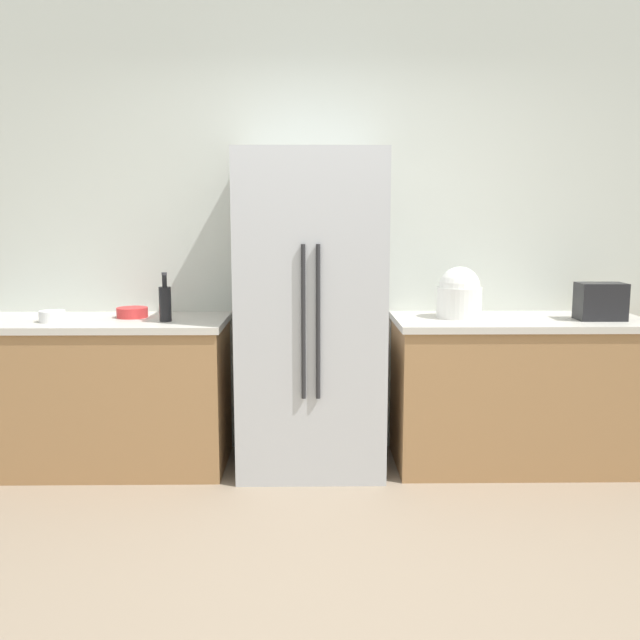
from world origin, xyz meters
TOP-DOWN VIEW (x-y plane):
  - ground_plane at (0.00, 0.00)m, footprint 9.56×9.56m
  - kitchen_back_panel at (0.00, 1.85)m, footprint 4.78×0.10m
  - counter_left at (-1.35, 1.47)m, footprint 1.56×0.67m
  - counter_right at (1.19, 1.47)m, footprint 1.50×0.67m
  - refrigerator at (-0.07, 1.45)m, footprint 0.85×0.69m
  - toaster at (1.64, 1.40)m, footprint 0.27×0.17m
  - rice_cooker at (0.83, 1.51)m, footprint 0.27×0.27m
  - bottle_a at (-0.91, 1.38)m, footprint 0.07×0.07m
  - cup_b at (1.73, 1.66)m, footprint 0.07×0.07m
  - bowl_a at (-1.15, 1.54)m, footprint 0.19×0.19m
  - bowl_b at (-1.56, 1.37)m, footprint 0.15×0.15m

SIDE VIEW (x-z plane):
  - ground_plane at x=0.00m, z-range 0.00..0.00m
  - counter_left at x=-1.35m, z-range 0.00..0.91m
  - counter_right at x=1.19m, z-range 0.00..0.91m
  - bowl_a at x=-1.15m, z-range 0.91..0.97m
  - bowl_b at x=-1.56m, z-range 0.91..0.97m
  - refrigerator at x=-0.07m, z-range 0.00..1.88m
  - cup_b at x=1.73m, z-range 0.91..1.02m
  - toaster at x=1.64m, z-range 0.91..1.13m
  - bottle_a at x=-0.91m, z-range 0.87..1.16m
  - rice_cooker at x=0.83m, z-range 0.89..1.20m
  - kitchen_back_panel at x=0.00m, z-range 0.00..2.85m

